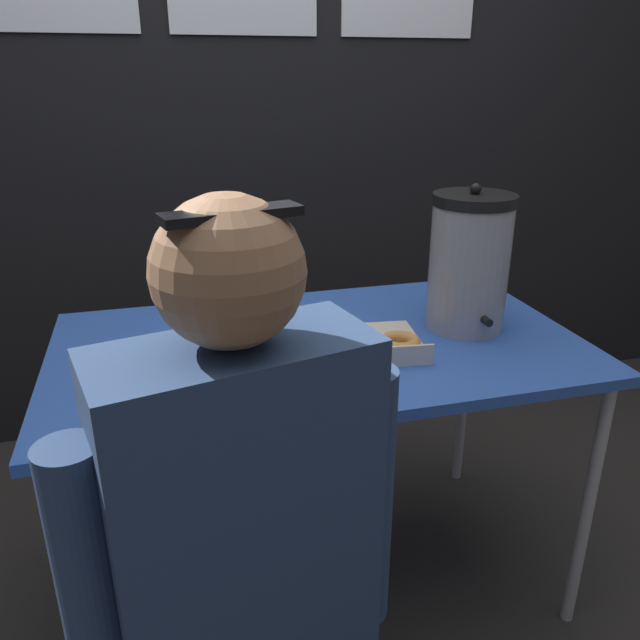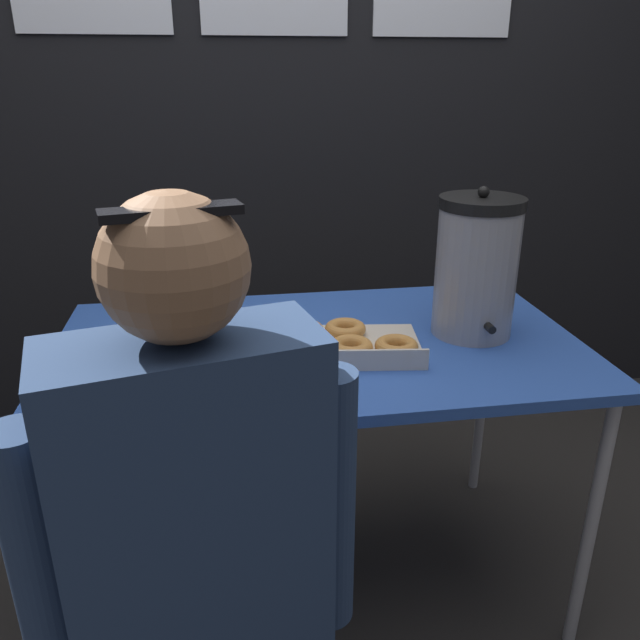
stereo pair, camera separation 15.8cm
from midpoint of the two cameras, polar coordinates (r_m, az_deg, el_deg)
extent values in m
plane|color=#2D2B28|center=(2.04, 2.31, -22.21)|extent=(12.00, 12.00, 0.00)
cube|color=black|center=(2.53, -2.19, 19.78)|extent=(6.00, 0.10, 2.65)
cube|color=#2D56B2|center=(1.61, 2.72, -2.51)|extent=(1.34, 0.77, 0.03)
cylinder|color=#ADADB2|center=(1.55, -19.89, -22.24)|extent=(0.03, 0.03, 0.74)
cylinder|color=#ADADB2|center=(1.77, 25.98, -16.84)|extent=(0.03, 0.03, 0.74)
cylinder|color=#ADADB2|center=(2.08, -16.76, -9.37)|extent=(0.03, 0.03, 0.74)
cylinder|color=#ADADB2|center=(2.25, 16.61, -6.80)|extent=(0.03, 0.03, 0.74)
cube|color=beige|center=(1.55, 3.43, -2.50)|extent=(0.50, 0.30, 0.02)
cube|color=beige|center=(1.44, 3.85, -3.52)|extent=(0.47, 0.07, 0.04)
torus|color=#C98740|center=(1.49, -2.81, -2.65)|extent=(0.15, 0.15, 0.03)
torus|color=#CE8B44|center=(1.49, 1.43, -2.54)|extent=(0.15, 0.15, 0.03)
torus|color=#CB8841|center=(1.50, 5.88, -2.52)|extent=(0.12, 0.12, 0.03)
torus|color=#C9863F|center=(1.52, 9.97, -2.44)|extent=(0.14, 0.14, 0.03)
torus|color=#BA7830|center=(1.59, -2.63, -0.93)|extent=(0.15, 0.15, 0.03)
torus|color=#D08E46|center=(1.59, 1.29, -0.98)|extent=(0.15, 0.15, 0.03)
torus|color=#CC8A43|center=(1.60, 5.17, -0.89)|extent=(0.14, 0.14, 0.03)
cylinder|color=#939399|center=(1.67, 16.67, 4.15)|extent=(0.21, 0.21, 0.33)
cylinder|color=black|center=(1.63, 17.36, 10.18)|extent=(0.21, 0.21, 0.03)
sphere|color=black|center=(1.63, 17.47, 11.09)|extent=(0.03, 0.03, 0.03)
cylinder|color=black|center=(1.62, 17.86, -0.62)|extent=(0.02, 0.05, 0.02)
cube|color=#2D334C|center=(1.57, -14.65, -3.08)|extent=(0.10, 0.15, 0.01)
cube|color=#2D333D|center=(1.57, -14.67, -2.89)|extent=(0.08, 0.13, 0.00)
cube|color=navy|center=(1.02, -6.72, -17.91)|extent=(0.43, 0.26, 0.62)
sphere|color=#8E6647|center=(0.83, -7.96, 4.65)|extent=(0.21, 0.21, 0.21)
cube|color=black|center=(0.78, -7.79, 9.75)|extent=(0.18, 0.08, 0.01)
cylinder|color=navy|center=(1.11, 5.16, -16.39)|extent=(0.09, 0.09, 0.49)
cylinder|color=navy|center=(1.03, -19.75, -21.37)|extent=(0.09, 0.09, 0.49)
camera|label=1|loc=(0.08, -87.14, 1.15)|focal=35.00mm
camera|label=2|loc=(0.08, 92.86, -1.15)|focal=35.00mm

